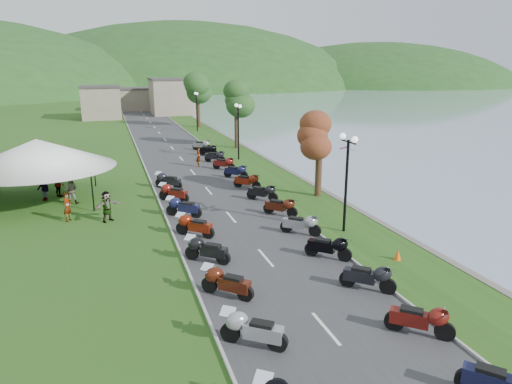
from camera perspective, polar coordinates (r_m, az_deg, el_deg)
road at (r=43.10m, az=-9.34°, el=4.14°), size 7.00×120.00×0.02m
hills_backdrop at (r=202.11m, az=-16.59°, el=12.45°), size 360.00×120.00×76.00m
far_building at (r=87.14m, az=-15.44°, el=11.07°), size 18.00×16.00×5.00m
moto_row_left at (r=15.80m, az=-2.27°, el=-13.92°), size 2.60×38.52×1.10m
moto_row_right at (r=27.54m, az=1.69°, el=-0.91°), size 2.60×43.61×1.10m
vendor_tent_main at (r=31.52m, az=-25.40°, el=2.40°), size 6.19×6.19×4.00m
tree_lakeside at (r=29.82m, az=7.94°, el=5.56°), size 2.35×2.35×6.52m
pedestrian_a at (r=27.46m, az=-22.34°, el=-3.35°), size 0.66×0.73×1.65m
pedestrian_b at (r=30.78m, az=-22.00°, el=-1.36°), size 0.92×0.59×1.78m
pedestrian_c at (r=32.21m, az=-24.92°, el=-0.97°), size 1.08×1.18×1.76m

